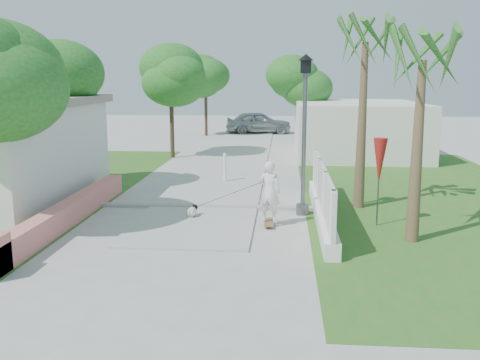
# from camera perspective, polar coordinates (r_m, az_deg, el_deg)

# --- Properties ---
(ground) EXTENTS (90.00, 90.00, 0.00)m
(ground) POSITION_cam_1_polar(r_m,az_deg,el_deg) (10.29, -8.94, -11.04)
(ground) COLOR #B7B7B2
(ground) RESTS_ON ground
(path_strip) EXTENTS (3.20, 36.00, 0.06)m
(path_strip) POSITION_cam_1_polar(r_m,az_deg,el_deg) (29.60, 0.10, 3.54)
(path_strip) COLOR #B7B7B2
(path_strip) RESTS_ON ground
(curb) EXTENTS (6.50, 0.25, 0.10)m
(curb) POSITION_cam_1_polar(r_m,az_deg,el_deg) (15.89, -3.91, -2.85)
(curb) COLOR #999993
(curb) RESTS_ON ground
(grass_left) EXTENTS (8.00, 20.00, 0.01)m
(grass_left) POSITION_cam_1_polar(r_m,az_deg,el_deg) (19.99, -23.28, -1.00)
(grass_left) COLOR #2F6B22
(grass_left) RESTS_ON ground
(grass_right) EXTENTS (8.00, 20.00, 0.01)m
(grass_right) POSITION_cam_1_polar(r_m,az_deg,el_deg) (18.29, 19.35, -1.77)
(grass_right) COLOR #2F6B22
(grass_right) RESTS_ON ground
(pink_wall) EXTENTS (0.45, 8.20, 0.80)m
(pink_wall) POSITION_cam_1_polar(r_m,az_deg,el_deg) (14.43, -18.51, -3.75)
(pink_wall) COLOR #E27B73
(pink_wall) RESTS_ON ground
(lattice_fence) EXTENTS (0.35, 7.00, 1.50)m
(lattice_fence) POSITION_cam_1_polar(r_m,az_deg,el_deg) (14.68, 8.73, -2.13)
(lattice_fence) COLOR white
(lattice_fence) RESTS_ON ground
(building_right) EXTENTS (6.00, 8.00, 2.60)m
(building_right) POSITION_cam_1_polar(r_m,az_deg,el_deg) (27.62, 12.32, 5.42)
(building_right) COLOR silver
(building_right) RESTS_ON ground
(street_lamp) EXTENTS (0.44, 0.44, 4.44)m
(street_lamp) POSITION_cam_1_polar(r_m,az_deg,el_deg) (14.84, 6.87, 5.43)
(street_lamp) COLOR #59595E
(street_lamp) RESTS_ON ground
(bollard) EXTENTS (0.14, 0.14, 1.09)m
(bollard) POSITION_cam_1_polar(r_m,az_deg,el_deg) (19.65, -1.63, 1.41)
(bollard) COLOR white
(bollard) RESTS_ON ground
(patio_umbrella) EXTENTS (0.36, 0.36, 2.30)m
(patio_umbrella) POSITION_cam_1_polar(r_m,az_deg,el_deg) (14.14, 14.67, 1.87)
(patio_umbrella) COLOR #59595E
(patio_umbrella) RESTS_ON ground
(tree_left_mid) EXTENTS (3.20, 3.20, 4.85)m
(tree_left_mid) POSITION_cam_1_polar(r_m,az_deg,el_deg) (19.39, -19.37, 9.34)
(tree_left_mid) COLOR #4C3826
(tree_left_mid) RESTS_ON ground
(tree_path_left) EXTENTS (3.40, 3.40, 5.23)m
(tree_path_left) POSITION_cam_1_polar(r_m,az_deg,el_deg) (25.80, -7.36, 10.81)
(tree_path_left) COLOR #4C3826
(tree_path_left) RESTS_ON ground
(tree_path_right) EXTENTS (3.00, 3.00, 4.79)m
(tree_path_right) POSITION_cam_1_polar(r_m,az_deg,el_deg) (29.26, 6.50, 10.19)
(tree_path_right) COLOR #4C3826
(tree_path_right) RESTS_ON ground
(tree_path_far) EXTENTS (3.20, 3.20, 5.17)m
(tree_path_far) POSITION_cam_1_polar(r_m,az_deg,el_deg) (35.61, -3.67, 10.88)
(tree_path_far) COLOR #4C3826
(tree_path_far) RESTS_ON ground
(palm_far) EXTENTS (1.80, 1.80, 5.30)m
(palm_far) POSITION_cam_1_polar(r_m,az_deg,el_deg) (15.94, 13.19, 13.01)
(palm_far) COLOR brown
(palm_far) RESTS_ON ground
(palm_near) EXTENTS (1.80, 1.80, 4.70)m
(palm_near) POSITION_cam_1_polar(r_m,az_deg,el_deg) (12.84, 18.85, 10.93)
(palm_near) COLOR brown
(palm_near) RESTS_ON ground
(skateboarder) EXTENTS (2.47, 1.17, 1.72)m
(skateboarder) POSITION_cam_1_polar(r_m,az_deg,el_deg) (14.21, -0.38, -1.57)
(skateboarder) COLOR brown
(skateboarder) RESTS_ON ground
(dog) EXTENTS (0.33, 0.54, 0.38)m
(dog) POSITION_cam_1_polar(r_m,az_deg,el_deg) (14.76, -5.09, -3.32)
(dog) COLOR silver
(dog) RESTS_ON ground
(parked_car) EXTENTS (4.71, 2.49, 1.53)m
(parked_car) POSITION_cam_1_polar(r_m,az_deg,el_deg) (37.07, 1.98, 6.16)
(parked_car) COLOR #A9ACB1
(parked_car) RESTS_ON ground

